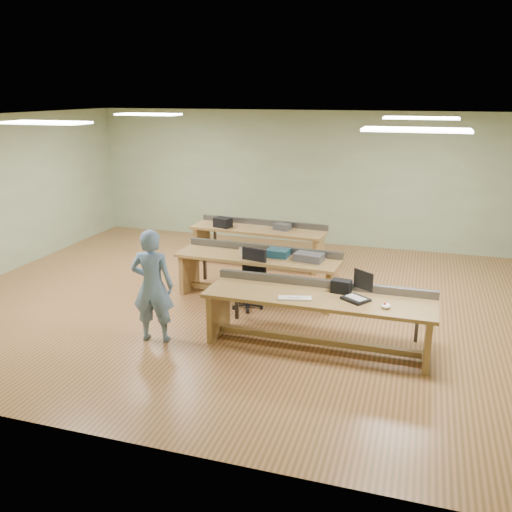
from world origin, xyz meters
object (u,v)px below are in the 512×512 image
person (153,286)px  camera_bag (341,286)px  task_chair (249,287)px  workbench_back (259,238)px  parts_bin_grey (309,257)px  mug (275,253)px  workbench_front (318,308)px  laptop_base (356,299)px  parts_bin_teal (278,253)px  workbench_mid (258,267)px  drinks_can (241,251)px

person → camera_bag: size_ratio=6.13×
person → task_chair: 1.86m
workbench_back → parts_bin_grey: 2.35m
workbench_back → camera_bag: size_ratio=10.47×
person → mug: person is taller
workbench_front → laptop_base: 0.54m
task_chair → parts_bin_grey: task_chair is taller
parts_bin_grey → mug: parts_bin_grey is taller
workbench_front → task_chair: size_ratio=3.23×
mug → parts_bin_teal: bearing=-18.5°
workbench_front → parts_bin_grey: parts_bin_grey is taller
workbench_mid → parts_bin_teal: 0.42m
laptop_base → camera_bag: 0.33m
task_chair → drinks_can: (-0.30, 0.46, 0.45)m
person → task_chair: size_ratio=1.69×
workbench_mid → task_chair: 0.48m
laptop_base → workbench_front: bearing=-148.8°
workbench_front → workbench_mid: bearing=131.6°
mug → workbench_mid: bearing=-165.6°
camera_bag → task_chair: task_chair is taller
drinks_can → parts_bin_teal: bearing=2.2°
camera_bag → parts_bin_teal: 1.87m
task_chair → parts_bin_teal: bearing=67.5°
workbench_front → laptop_base: bearing=-3.7°
workbench_back → task_chair: (0.53, -2.27, -0.20)m
parts_bin_teal → parts_bin_grey: (0.54, -0.07, -0.00)m
person → laptop_base: size_ratio=5.01×
workbench_back → drinks_can: (0.24, -1.81, 0.25)m
workbench_mid → person: person is taller
workbench_mid → workbench_back: bearing=109.6°
workbench_back → parts_bin_teal: (0.88, -1.78, 0.26)m
camera_bag → parts_bin_teal: size_ratio=0.73×
drinks_can → task_chair: bearing=-57.5°
workbench_back → mug: bearing=-61.1°
laptop_base → parts_bin_teal: bearing=168.3°
workbench_back → drinks_can: 1.84m
workbench_mid → mug: size_ratio=20.41×
laptop_base → parts_bin_teal: 2.19m
drinks_can → parts_bin_grey: bearing=-2.3°
person → laptop_base: 2.78m
parts_bin_teal → drinks_can: 0.64m
person → parts_bin_teal: 2.40m
mug → drinks_can: same height
parts_bin_teal → parts_bin_grey: bearing=-7.5°
camera_bag → mug: size_ratio=1.93×
laptop_base → parts_bin_teal: (-1.50, 1.60, 0.05)m
laptop_base → parts_bin_teal: size_ratio=0.90×
workbench_mid → laptop_base: size_ratio=8.64×
person → laptop_base: (2.74, 0.45, -0.04)m
workbench_back → parts_bin_teal: bearing=-59.8°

